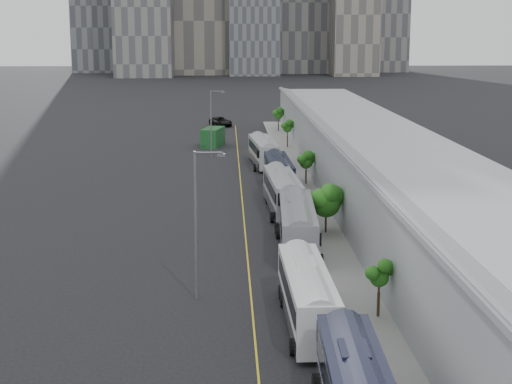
{
  "coord_description": "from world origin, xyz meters",
  "views": [
    {
      "loc": [
        -2.99,
        -12.07,
        17.28
      ],
      "look_at": [
        -0.43,
        57.65,
        3.0
      ],
      "focal_mm": 55.0,
      "sensor_mm": 36.0,
      "label": 1
    }
  ],
  "objects_px": {
    "bus_6": "(263,154)",
    "suv": "(221,122)",
    "street_lamp_near": "(198,216)",
    "street_lamp_far": "(212,119)",
    "shipping_container": "(213,137)",
    "bus_2": "(307,301)",
    "bus_3": "(297,230)",
    "bus_5": "(279,175)",
    "bus_4": "(283,195)"
  },
  "relations": [
    {
      "from": "street_lamp_far",
      "to": "suv",
      "type": "bearing_deg",
      "value": 88.7
    },
    {
      "from": "bus_5",
      "to": "street_lamp_far",
      "type": "xyz_separation_m",
      "value": [
        -7.81,
        22.46,
        3.84
      ]
    },
    {
      "from": "bus_4",
      "to": "street_lamp_far",
      "type": "distance_m",
      "value": 34.87
    },
    {
      "from": "bus_4",
      "to": "bus_5",
      "type": "height_order",
      "value": "bus_4"
    },
    {
      "from": "bus_5",
      "to": "shipping_container",
      "type": "xyz_separation_m",
      "value": [
        -7.98,
        33.46,
        -0.11
      ]
    },
    {
      "from": "street_lamp_far",
      "to": "shipping_container",
      "type": "bearing_deg",
      "value": 90.85
    },
    {
      "from": "bus_3",
      "to": "street_lamp_near",
      "type": "height_order",
      "value": "street_lamp_near"
    },
    {
      "from": "bus_3",
      "to": "bus_6",
      "type": "xyz_separation_m",
      "value": [
        -0.87,
        40.72,
        -0.08
      ]
    },
    {
      "from": "street_lamp_near",
      "to": "bus_3",
      "type": "bearing_deg",
      "value": 57.25
    },
    {
      "from": "suv",
      "to": "bus_5",
      "type": "bearing_deg",
      "value": -104.3
    },
    {
      "from": "bus_4",
      "to": "street_lamp_near",
      "type": "distance_m",
      "value": 26.92
    },
    {
      "from": "bus_5",
      "to": "bus_2",
      "type": "bearing_deg",
      "value": -92.77
    },
    {
      "from": "street_lamp_near",
      "to": "bus_6",
      "type": "bearing_deg",
      "value": 82.79
    },
    {
      "from": "bus_6",
      "to": "shipping_container",
      "type": "bearing_deg",
      "value": 106.45
    },
    {
      "from": "street_lamp_far",
      "to": "bus_5",
      "type": "bearing_deg",
      "value": -70.81
    },
    {
      "from": "bus_2",
      "to": "street_lamp_far",
      "type": "height_order",
      "value": "street_lamp_far"
    },
    {
      "from": "street_lamp_far",
      "to": "bus_4",
      "type": "bearing_deg",
      "value": -77.6
    },
    {
      "from": "bus_6",
      "to": "shipping_container",
      "type": "height_order",
      "value": "bus_6"
    },
    {
      "from": "bus_2",
      "to": "suv",
      "type": "height_order",
      "value": "bus_2"
    },
    {
      "from": "shipping_container",
      "to": "bus_4",
      "type": "bearing_deg",
      "value": -67.45
    },
    {
      "from": "street_lamp_near",
      "to": "street_lamp_far",
      "type": "relative_size",
      "value": 1.05
    },
    {
      "from": "bus_2",
      "to": "street_lamp_near",
      "type": "xyz_separation_m",
      "value": [
        -6.62,
        4.91,
        4.09
      ]
    },
    {
      "from": "bus_6",
      "to": "street_lamp_near",
      "type": "distance_m",
      "value": 52.95
    },
    {
      "from": "street_lamp_near",
      "to": "bus_2",
      "type": "bearing_deg",
      "value": -36.57
    },
    {
      "from": "bus_2",
      "to": "shipping_container",
      "type": "height_order",
      "value": "bus_2"
    },
    {
      "from": "bus_2",
      "to": "bus_6",
      "type": "height_order",
      "value": "bus_6"
    },
    {
      "from": "bus_3",
      "to": "bus_2",
      "type": "bearing_deg",
      "value": -90.09
    },
    {
      "from": "bus_6",
      "to": "street_lamp_near",
      "type": "height_order",
      "value": "street_lamp_near"
    },
    {
      "from": "shipping_container",
      "to": "suv",
      "type": "distance_m",
      "value": 26.42
    },
    {
      "from": "bus_3",
      "to": "shipping_container",
      "type": "xyz_separation_m",
      "value": [
        -7.82,
        58.81,
        -0.24
      ]
    },
    {
      "from": "bus_2",
      "to": "street_lamp_near",
      "type": "relative_size",
      "value": 1.27
    },
    {
      "from": "bus_6",
      "to": "street_lamp_near",
      "type": "relative_size",
      "value": 1.31
    },
    {
      "from": "bus_4",
      "to": "street_lamp_near",
      "type": "xyz_separation_m",
      "value": [
        -7.29,
        -25.61,
        4.0
      ]
    },
    {
      "from": "bus_2",
      "to": "suv",
      "type": "bearing_deg",
      "value": 92.57
    },
    {
      "from": "bus_3",
      "to": "bus_5",
      "type": "xyz_separation_m",
      "value": [
        0.16,
        25.35,
        -0.14
      ]
    },
    {
      "from": "bus_6",
      "to": "bus_4",
      "type": "bearing_deg",
      "value": -93.12
    },
    {
      "from": "bus_5",
      "to": "street_lamp_far",
      "type": "bearing_deg",
      "value": 107.84
    },
    {
      "from": "bus_2",
      "to": "street_lamp_far",
      "type": "xyz_separation_m",
      "value": [
        -6.77,
        64.37,
        3.83
      ]
    },
    {
      "from": "bus_6",
      "to": "shipping_container",
      "type": "xyz_separation_m",
      "value": [
        -6.94,
        18.09,
        -0.16
      ]
    },
    {
      "from": "bus_6",
      "to": "suv",
      "type": "distance_m",
      "value": 44.89
    },
    {
      "from": "bus_2",
      "to": "bus_4",
      "type": "bearing_deg",
      "value": 87.98
    },
    {
      "from": "bus_5",
      "to": "street_lamp_near",
      "type": "bearing_deg",
      "value": -103.04
    },
    {
      "from": "street_lamp_near",
      "to": "street_lamp_far",
      "type": "distance_m",
      "value": 59.47
    },
    {
      "from": "bus_2",
      "to": "shipping_container",
      "type": "relative_size",
      "value": 2.08
    },
    {
      "from": "bus_2",
      "to": "bus_3",
      "type": "bearing_deg",
      "value": 86.19
    },
    {
      "from": "bus_3",
      "to": "bus_4",
      "type": "height_order",
      "value": "bus_3"
    },
    {
      "from": "street_lamp_far",
      "to": "street_lamp_near",
      "type": "bearing_deg",
      "value": -89.85
    },
    {
      "from": "bus_4",
      "to": "shipping_container",
      "type": "height_order",
      "value": "bus_4"
    },
    {
      "from": "street_lamp_near",
      "to": "shipping_container",
      "type": "relative_size",
      "value": 1.64
    },
    {
      "from": "bus_3",
      "to": "bus_5",
      "type": "relative_size",
      "value": 1.09
    }
  ]
}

